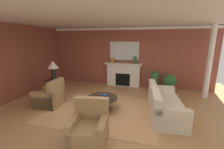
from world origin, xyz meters
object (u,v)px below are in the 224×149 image
Objects in this scene: vase_mantel_right at (135,60)px; vase_mantel_left at (112,60)px; side_table at (55,86)px; potted_plant at (169,82)px; armchair_near_window at (50,97)px; sofa at (164,105)px; coffee_table at (102,100)px; mantel_mirror at (124,51)px; table_lamp at (53,66)px; armchair_facing_fireplace at (89,129)px; vase_tall_corner at (154,81)px; fireplace at (123,75)px.

vase_mantel_left is (-1.10, 0.00, -0.04)m from vase_mantel_right.
potted_plant is at bearing 18.42° from side_table.
armchair_near_window is 3.99m from vase_mantel_right.
vase_mantel_right is 1.82m from potted_plant.
vase_mantel_right is at bearing 116.21° from sofa.
mantel_mirror is at bearing 87.17° from coffee_table.
vase_mantel_left is (1.88, 2.01, 0.06)m from table_lamp.
armchair_facing_fireplace is at bearing -132.77° from sofa.
side_table is at bearing -161.58° from potted_plant.
vase_tall_corner is at bearing 97.12° from sofa.
vase_tall_corner is (1.40, 4.04, 0.12)m from armchair_facing_fireplace.
fireplace is at bearing 165.32° from potted_plant.
fireplace is 0.92m from vase_mantel_left.
vase_mantel_left is (-0.64, 4.29, 0.97)m from armchair_facing_fireplace.
vase_mantel_right is (-1.22, 2.48, 1.02)m from sofa.
sofa is 2.90× the size of table_lamp.
side_table is 4.30m from vase_tall_corner.
armchair_near_window is 4.38m from vase_tall_corner.
mantel_mirror is 1.49× the size of armchair_near_window.
coffee_table is 2.56m from table_lamp.
vase_tall_corner is at bearing -14.88° from vase_mantel_right.
vase_tall_corner is 1.32m from vase_mantel_right.
fireplace reaches higher than vase_tall_corner.
coffee_table is at bearing 98.75° from armchair_facing_fireplace.
sofa is 2.56× the size of vase_tall_corner.
sofa is at bearing -63.79° from vase_mantel_right.
armchair_facing_fireplace is 1.12× the size of vase_tall_corner.
mantel_mirror is at bearing 17.18° from vase_mantel_left.
armchair_near_window is at bearing 146.40° from armchair_facing_fireplace.
mantel_mirror reaches higher than vase_tall_corner.
fireplace is at bearing 55.88° from armchair_near_window.
mantel_mirror reaches higher than fireplace.
fireplace is 5.04× the size of vase_mantel_right.
sofa is at bearing -82.88° from vase_tall_corner.
vase_mantel_right is at bearing -17.18° from mantel_mirror.
coffee_table is 3.17m from potted_plant.
coffee_table is at bearing -172.11° from sofa.
mantel_mirror is at bearing 41.80° from table_lamp.
armchair_near_window is 1.36× the size of side_table.
mantel_mirror is 3.23m from coffee_table.
coffee_table is 1.20× the size of potted_plant.
table_lamp reaches higher than vase_mantel_left.
fireplace is at bearing 40.18° from table_lamp.
potted_plant is at bearing 80.75° from sofa.
table_lamp is 3.60m from vase_mantel_right.
sofa is at bearing 47.23° from armchair_facing_fireplace.
armchair_facing_fireplace reaches higher than sofa.
armchair_facing_fireplace is at bearing -109.09° from vase_tall_corner.
vase_mantel_right is at bearing 48.69° from armchair_near_window.
vase_mantel_right reaches higher than potted_plant.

